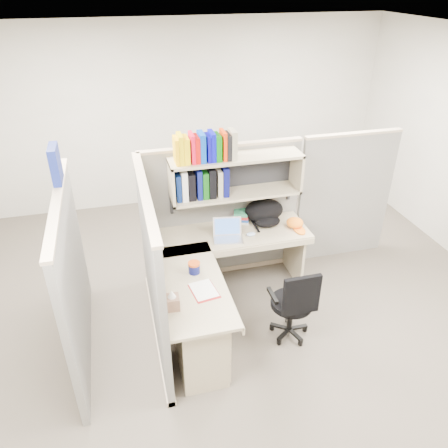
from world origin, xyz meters
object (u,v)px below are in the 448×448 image
object	(u,v)px
backpack	(266,213)
task_chair	(292,314)
laptop	(228,231)
desk	(211,311)
snack_canister	(194,267)

from	to	relation	value
backpack	task_chair	bearing A→B (deg)	-77.19
laptop	backpack	xyz separation A→B (m)	(0.50, 0.24, 0.02)
backpack	task_chair	distance (m)	1.20
desk	laptop	world-z (taller)	laptop
laptop	task_chair	size ratio (longest dim) A/B	0.35
backpack	laptop	bearing A→B (deg)	-137.95
snack_canister	task_chair	size ratio (longest dim) A/B	0.13
desk	snack_canister	world-z (taller)	snack_canister
desk	snack_canister	bearing A→B (deg)	113.13
desk	task_chair	world-z (taller)	task_chair
laptop	task_chair	xyz separation A→B (m)	(0.43, -0.83, -0.53)
desk	laptop	size ratio (longest dim) A/B	5.73
backpack	snack_canister	world-z (taller)	backpack
laptop	task_chair	world-z (taller)	laptop
snack_canister	laptop	bearing A→B (deg)	46.36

